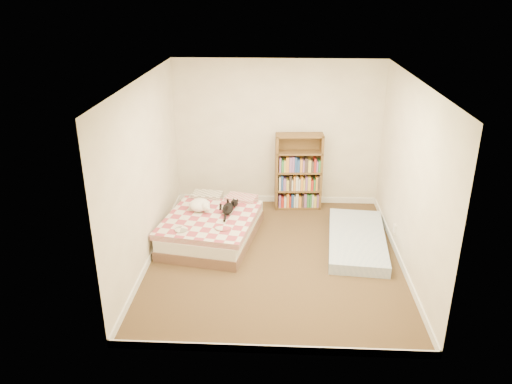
{
  "coord_description": "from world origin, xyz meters",
  "views": [
    {
      "loc": [
        0.04,
        -6.19,
        3.58
      ],
      "look_at": [
        -0.28,
        0.3,
        0.88
      ],
      "focal_mm": 35.0,
      "sensor_mm": 36.0,
      "label": 1
    }
  ],
  "objects_px": {
    "bed": "(213,225)",
    "floor_mattress": "(357,240)",
    "white_dog": "(200,205)",
    "black_cat": "(228,208)",
    "bookshelf": "(298,180)"
  },
  "relations": [
    {
      "from": "black_cat",
      "to": "white_dog",
      "type": "distance_m",
      "value": 0.43
    },
    {
      "from": "bookshelf",
      "to": "floor_mattress",
      "type": "distance_m",
      "value": 1.65
    },
    {
      "from": "floor_mattress",
      "to": "white_dog",
      "type": "relative_size",
      "value": 4.95
    },
    {
      "from": "bookshelf",
      "to": "bed",
      "type": "bearing_deg",
      "value": -140.41
    },
    {
      "from": "bookshelf",
      "to": "black_cat",
      "type": "relative_size",
      "value": 2.09
    },
    {
      "from": "floor_mattress",
      "to": "bed",
      "type": "bearing_deg",
      "value": -177.54
    },
    {
      "from": "bed",
      "to": "white_dog",
      "type": "bearing_deg",
      "value": 162.9
    },
    {
      "from": "bed",
      "to": "white_dog",
      "type": "relative_size",
      "value": 5.25
    },
    {
      "from": "bed",
      "to": "floor_mattress",
      "type": "bearing_deg",
      "value": 7.14
    },
    {
      "from": "black_cat",
      "to": "white_dog",
      "type": "height_order",
      "value": "white_dog"
    },
    {
      "from": "bed",
      "to": "floor_mattress",
      "type": "relative_size",
      "value": 1.06
    },
    {
      "from": "bed",
      "to": "black_cat",
      "type": "height_order",
      "value": "black_cat"
    },
    {
      "from": "bed",
      "to": "white_dog",
      "type": "distance_m",
      "value": 0.36
    },
    {
      "from": "bookshelf",
      "to": "white_dog",
      "type": "height_order",
      "value": "bookshelf"
    },
    {
      "from": "white_dog",
      "to": "bookshelf",
      "type": "bearing_deg",
      "value": 34.54
    }
  ]
}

